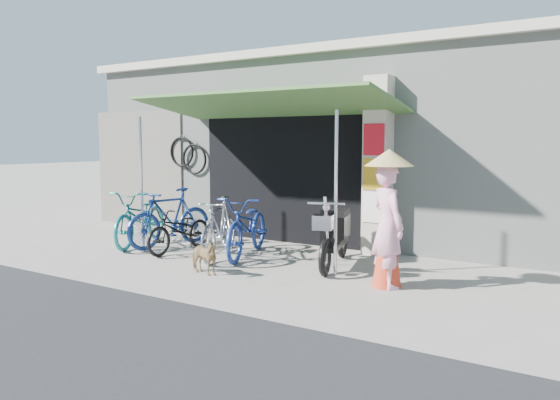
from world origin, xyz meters
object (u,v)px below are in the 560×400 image
Objects in this scene: bike_blue at (170,218)px; street_dog at (202,257)px; bike_silver at (219,228)px; bike_teal at (141,217)px; nun at (388,220)px; moped at (335,235)px; bike_navy at (248,226)px; bike_black at (180,229)px.

bike_blue is 2.91× the size of street_dog.
bike_teal is at bearing 156.98° from bike_silver.
nun is (4.96, -0.39, 0.38)m from bike_teal.
bike_silver is 0.90× the size of moped.
nun is (1.14, -0.76, 0.41)m from moped.
bike_navy is 1.08× the size of nun.
bike_blue reaches higher than moped.
bike_navy is 1.54m from moped.
bike_black is 3.93m from nun.
bike_teal is at bearing 170.48° from moped.
bike_black is at bearing 63.10° from street_dog.
bike_black is 0.88m from bike_silver.
bike_blue is at bearing 32.20° from nun.
nun reaches higher than bike_black.
bike_silver is (0.87, -0.01, 0.10)m from bike_black.
moped is at bearing -32.16° from street_dog.
bike_black is 2.80m from moped.
nun is at bearing -48.60° from moped.
street_dog is at bearing -45.65° from bike_teal.
bike_blue is 1.38m from bike_silver.
nun is at bearing 4.86° from bike_blue.
bike_silver is at bearing 34.19° from nun.
bike_teal is 2.30m from bike_navy.
nun is at bearing -63.08° from street_dog.
bike_blue is 2.28m from street_dog.
bike_teal is at bearing 74.78° from street_dog.
bike_silver reaches higher than street_dog.
moped is at bearing 15.77° from bike_blue.
street_dog is 0.33× the size of moped.
bike_silver is at bearing 179.76° from moped.
bike_navy is at bearing -15.38° from bike_teal.
street_dog is (2.44, -1.15, -0.26)m from bike_teal.
bike_blue is 1.70m from bike_navy.
bike_blue reaches higher than bike_silver.
moped is (1.53, 0.17, -0.03)m from bike_navy.
bike_teal is at bearing 174.04° from bike_black.
moped is at bearing -14.92° from bike_teal.
bike_black is 2.47× the size of street_dog.
nun reaches higher than bike_blue.
moped is (1.38, 1.52, 0.22)m from street_dog.
bike_navy reaches higher than bike_black.
bike_blue is 1.17× the size of bike_black.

